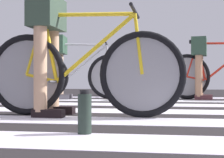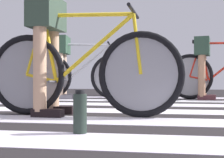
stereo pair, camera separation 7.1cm
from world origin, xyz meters
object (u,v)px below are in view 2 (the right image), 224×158
object	(u,v)px
cyclist_4_of_4	(130,63)
bicycle_1_of_4	(81,71)
cyclist_1_of_4	(47,39)
bicycle_4_of_4	(147,75)
bicycle_2_of_4	(81,75)
cyclist_2_of_4	(62,58)
cyclist_3_of_4	(203,59)
water_bottle	(80,113)
bicycle_3_of_4	(224,75)

from	to	relation	value
cyclist_4_of_4	bicycle_1_of_4	bearing A→B (deg)	-88.01
cyclist_1_of_4	bicycle_4_of_4	bearing A→B (deg)	80.72
bicycle_2_of_4	cyclist_2_of_4	world-z (taller)	cyclist_2_of_4
bicycle_1_of_4	cyclist_3_of_4	world-z (taller)	cyclist_3_of_4
cyclist_2_of_4	cyclist_3_of_4	world-z (taller)	cyclist_2_of_4
water_bottle	bicycle_1_of_4	bearing A→B (deg)	104.45
cyclist_4_of_4	cyclist_2_of_4	bearing A→B (deg)	-130.37
bicycle_4_of_4	cyclist_1_of_4	bearing A→B (deg)	-98.77
bicycle_3_of_4	cyclist_3_of_4	distance (m)	0.39
bicycle_3_of_4	water_bottle	world-z (taller)	bicycle_3_of_4
cyclist_2_of_4	bicycle_3_of_4	distance (m)	2.55
cyclist_4_of_4	bicycle_2_of_4	bearing A→B (deg)	-120.97
bicycle_2_of_4	cyclist_3_of_4	world-z (taller)	cyclist_3_of_4
cyclist_3_of_4	bicycle_4_of_4	bearing A→B (deg)	148.62
water_bottle	cyclist_2_of_4	bearing A→B (deg)	110.12
cyclist_3_of_4	bicycle_3_of_4	bearing A→B (deg)	0.00
bicycle_2_of_4	cyclist_2_of_4	bearing A→B (deg)	-180.00
bicycle_3_of_4	bicycle_4_of_4	world-z (taller)	same
cyclist_2_of_4	cyclist_3_of_4	size ratio (longest dim) A/B	1.04
bicycle_3_of_4	cyclist_2_of_4	bearing A→B (deg)	-166.14
cyclist_2_of_4	water_bottle	world-z (taller)	cyclist_2_of_4
bicycle_1_of_4	water_bottle	world-z (taller)	bicycle_1_of_4
cyclist_1_of_4	cyclist_4_of_4	distance (m)	3.29
cyclist_1_of_4	bicycle_3_of_4	xyz separation A→B (m)	(1.92, 2.38, -0.28)
cyclist_1_of_4	cyclist_4_of_4	size ratio (longest dim) A/B	1.08
bicycle_2_of_4	cyclist_3_of_4	distance (m)	1.94
bicycle_2_of_4	cyclist_3_of_4	bearing A→B (deg)	-0.81
cyclist_3_of_4	water_bottle	world-z (taller)	cyclist_3_of_4
cyclist_1_of_4	bicycle_2_of_4	distance (m)	2.30
bicycle_4_of_4	cyclist_4_of_4	distance (m)	0.39
cyclist_3_of_4	water_bottle	size ratio (longest dim) A/B	3.76
bicycle_1_of_4	cyclist_2_of_4	xyz separation A→B (m)	(-0.91, 2.24, 0.26)
bicycle_2_of_4	cyclist_4_of_4	size ratio (longest dim) A/B	1.80
bicycle_4_of_4	water_bottle	bearing A→B (deg)	-89.00
bicycle_1_of_4	bicycle_4_of_4	world-z (taller)	same
cyclist_1_of_4	cyclist_2_of_4	size ratio (longest dim) A/B	1.03
bicycle_3_of_4	bicycle_2_of_4	bearing A→B (deg)	-166.51
bicycle_3_of_4	water_bottle	size ratio (longest dim) A/B	6.69
bicycle_3_of_4	cyclist_4_of_4	distance (m)	1.78
cyclist_2_of_4	cyclist_3_of_4	distance (m)	2.23
cyclist_1_of_4	bicycle_4_of_4	world-z (taller)	cyclist_1_of_4
cyclist_1_of_4	cyclist_2_of_4	xyz separation A→B (m)	(-0.60, 2.23, -0.02)
bicycle_3_of_4	cyclist_4_of_4	bearing A→B (deg)	160.19
cyclist_1_of_4	bicycle_4_of_4	size ratio (longest dim) A/B	0.60
bicycle_2_of_4	water_bottle	bearing A→B (deg)	-81.32
cyclist_4_of_4	water_bottle	world-z (taller)	cyclist_4_of_4
bicycle_4_of_4	cyclist_2_of_4	bearing A→B (deg)	-138.55
cyclist_3_of_4	cyclist_4_of_4	distance (m)	1.48
cyclist_1_of_4	water_bottle	distance (m)	1.15
bicycle_3_of_4	water_bottle	bearing A→B (deg)	-102.94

